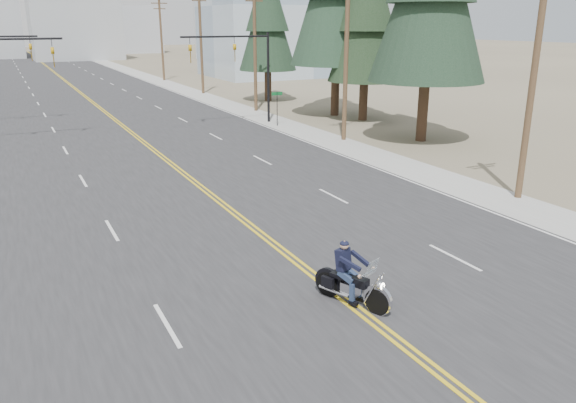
{
  "coord_description": "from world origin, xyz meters",
  "views": [
    {
      "loc": [
        -8.08,
        -9.23,
        7.69
      ],
      "look_at": [
        0.52,
        7.79,
        1.6
      ],
      "focal_mm": 35.0,
      "sensor_mm": 36.0,
      "label": 1
    }
  ],
  "objects": [
    {
      "name": "sidewalk_right",
      "position": [
        11.5,
        70.0,
        0.01
      ],
      "size": [
        3.0,
        200.0,
        0.01
      ],
      "primitive_type": "cube",
      "color": "#A5A5A0",
      "rests_on": "ground"
    },
    {
      "name": "utility_pole_c",
      "position": [
        12.5,
        38.0,
        5.73
      ],
      "size": [
        2.2,
        0.3,
        11.0
      ],
      "color": "brown",
      "rests_on": "ground"
    },
    {
      "name": "haze_bldg_e",
      "position": [
        25.0,
        150.0,
        6.0
      ],
      "size": [
        14.0,
        14.0,
        12.0
      ],
      "primitive_type": "cube",
      "color": "#B7BCC6",
      "rests_on": "ground"
    },
    {
      "name": "ground_plane",
      "position": [
        0.0,
        0.0,
        0.0
      ],
      "size": [
        400.0,
        400.0,
        0.0
      ],
      "primitive_type": "plane",
      "color": "#776D56",
      "rests_on": "ground"
    },
    {
      "name": "utility_pole_b",
      "position": [
        12.5,
        23.0,
        5.98
      ],
      "size": [
        2.2,
        0.3,
        11.5
      ],
      "color": "brown",
      "rests_on": "ground"
    },
    {
      "name": "haze_bldg_b",
      "position": [
        8.0,
        125.0,
        7.0
      ],
      "size": [
        18.0,
        14.0,
        14.0
      ],
      "primitive_type": "cube",
      "color": "#ADB2B7",
      "rests_on": "ground"
    },
    {
      "name": "motorcyclist",
      "position": [
        0.04,
        2.79,
        0.93
      ],
      "size": [
        1.85,
        2.6,
        1.87
      ],
      "primitive_type": null,
      "rotation": [
        0.0,
        0.0,
        3.53
      ],
      "color": "black",
      "rests_on": "ground"
    },
    {
      "name": "utility_pole_d",
      "position": [
        12.5,
        53.0,
        5.98
      ],
      "size": [
        2.2,
        0.3,
        11.5
      ],
      "color": "brown",
      "rests_on": "ground"
    },
    {
      "name": "glass_building",
      "position": [
        32.0,
        70.0,
        10.0
      ],
      "size": [
        24.0,
        16.0,
        20.0
      ],
      "primitive_type": "cube",
      "color": "#9EB5CC",
      "rests_on": "ground"
    },
    {
      "name": "utility_pole_a",
      "position": [
        12.5,
        8.0,
        5.73
      ],
      "size": [
        2.2,
        0.3,
        11.0
      ],
      "color": "brown",
      "rests_on": "ground"
    },
    {
      "name": "haze_bldg_c",
      "position": [
        40.0,
        110.0,
        9.0
      ],
      "size": [
        16.0,
        12.0,
        18.0
      ],
      "primitive_type": "cube",
      "color": "#B7BCC6",
      "rests_on": "ground"
    },
    {
      "name": "utility_pole_e",
      "position": [
        12.5,
        70.0,
        5.73
      ],
      "size": [
        2.2,
        0.3,
        11.0
      ],
      "color": "brown",
      "rests_on": "ground"
    },
    {
      "name": "conifer_mid",
      "position": [
        18.35,
        29.36,
        9.11
      ],
      "size": [
        5.95,
        5.95,
        15.87
      ],
      "rotation": [
        0.0,
        0.0,
        -0.1
      ],
      "color": "#382619",
      "rests_on": "ground"
    },
    {
      "name": "road",
      "position": [
        0.0,
        70.0,
        0.01
      ],
      "size": [
        20.0,
        200.0,
        0.01
      ],
      "primitive_type": "cube",
      "color": "#303033",
      "rests_on": "ground"
    },
    {
      "name": "traffic_mast_right",
      "position": [
        8.98,
        32.0,
        4.94
      ],
      "size": [
        7.1,
        0.26,
        7.0
      ],
      "color": "black",
      "rests_on": "ground"
    },
    {
      "name": "conifer_far",
      "position": [
        16.46,
        43.91,
        8.89
      ],
      "size": [
        5.78,
        5.78,
        15.49
      ],
      "rotation": [
        0.0,
        0.0,
        -0.38
      ],
      "color": "#382619",
      "rests_on": "ground"
    },
    {
      "name": "street_sign",
      "position": [
        10.8,
        30.0,
        1.8
      ],
      "size": [
        0.9,
        0.06,
        2.62
      ],
      "color": "black",
      "rests_on": "ground"
    }
  ]
}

